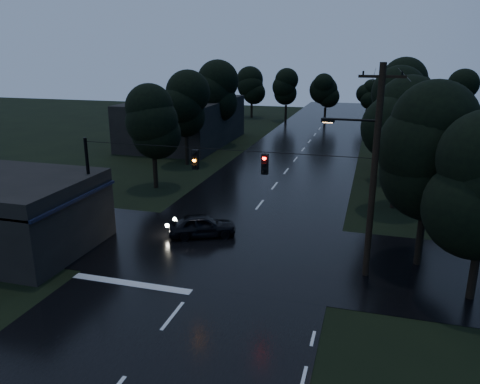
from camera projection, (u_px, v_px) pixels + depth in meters
The scene contains 16 objects.
main_road at pixel (286, 171), 42.20m from camera, with size 12.00×120.00×0.02m, color black.
cross_street at pixel (225, 249), 25.66m from camera, with size 60.00×9.00×0.02m, color black.
building_far_right at pixel (451, 147), 41.52m from camera, with size 10.00×14.00×4.40m, color black.
building_far_left at pixel (184, 122), 54.39m from camera, with size 10.00×16.00×5.00m, color black.
utility_pole_main at pixel (372, 170), 21.24m from camera, with size 3.50×0.30×10.00m.
utility_pole_far at pixel (386, 137), 37.03m from camera, with size 2.00×0.30×7.50m.
anchor_pole_left at pixel (90, 191), 25.86m from camera, with size 0.18×0.18×6.00m, color black.
span_signals at pixel (228, 161), 23.06m from camera, with size 15.00×0.37×1.12m.
tree_corner_near at pixel (431, 149), 22.18m from camera, with size 4.48×4.48×9.44m.
tree_left_a at pixel (153, 122), 35.72m from camera, with size 3.92×3.92×8.26m.
tree_left_b at pixel (185, 105), 43.12m from camera, with size 4.20×4.20×8.85m.
tree_left_c at pixel (215, 92), 52.36m from camera, with size 4.48×4.48×9.44m.
tree_right_a at pixel (400, 127), 30.83m from camera, with size 4.20×4.20×8.85m.
tree_right_b at pixel (405, 108), 37.91m from camera, with size 4.48×4.48×9.44m.
tree_right_c at pixel (407, 93), 46.83m from camera, with size 4.76×4.76×10.03m.
car at pixel (202, 225), 27.33m from camera, with size 1.58×3.93×1.34m, color black.
Camera 1 is at (7.36, -10.47, 10.48)m, focal length 35.00 mm.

